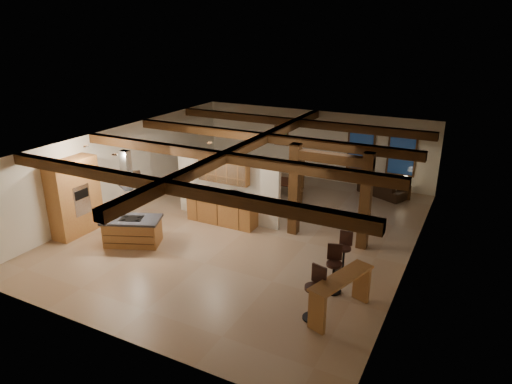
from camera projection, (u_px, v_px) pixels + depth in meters
ground at (247, 230)px, 14.69m from camera, size 12.00×12.00×0.00m
room_walls at (247, 177)px, 14.08m from camera, size 12.00×12.00×12.00m
ceiling_beams at (247, 147)px, 13.74m from camera, size 10.00×12.00×0.28m
timber_posts at (329, 185)px, 13.43m from camera, size 2.50×0.30×2.90m
partition_wall at (228, 188)px, 15.16m from camera, size 3.80×0.18×2.20m
pantry_cabinet at (75, 197)px, 14.11m from camera, size 0.67×1.60×2.40m
back_counter at (222, 210)px, 15.05m from camera, size 2.50×0.66×0.94m
upper_display_cabinet at (224, 168)px, 14.74m from camera, size 1.80×0.36×0.95m
range_hood at (128, 188)px, 13.15m from camera, size 1.10×1.10×1.40m
back_windows at (381, 152)px, 17.92m from camera, size 2.70×0.07×1.70m
framed_art at (281, 136)px, 19.70m from camera, size 0.65×0.05×0.85m
recessed_cans at (138, 148)px, 13.17m from camera, size 3.16×2.46×0.03m
kitchen_island at (133, 231)px, 13.62m from camera, size 1.91×1.49×0.84m
dining_table at (279, 188)px, 17.59m from camera, size 1.75×1.07×0.59m
sofa at (382, 189)px, 17.54m from camera, size 1.99×1.42×0.54m
microwave at (234, 195)px, 14.65m from camera, size 0.44×0.31×0.24m
bar_counter at (341, 289)px, 10.19m from camera, size 1.04×1.92×0.98m
side_table at (404, 191)px, 17.27m from camera, size 0.57×0.57×0.55m
table_lamp at (405, 179)px, 17.10m from camera, size 0.27×0.27×0.32m
bar_stool_a at (314, 293)px, 10.08m from camera, size 0.46×0.47×1.27m
bar_stool_b at (334, 269)px, 11.13m from camera, size 0.45×0.46×1.22m
bar_stool_c at (344, 252)px, 12.01m from camera, size 0.40×0.40×1.14m
dining_chairs at (279, 179)px, 17.47m from camera, size 2.46×2.46×1.27m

